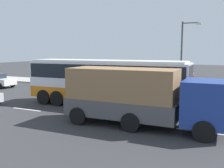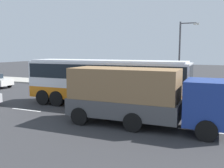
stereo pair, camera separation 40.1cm
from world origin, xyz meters
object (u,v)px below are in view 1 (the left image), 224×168
pedestrian_at_crossing (91,76)px  pedestrian_near_curb (193,80)px  cargo_truck (139,95)px  coach_bus (106,78)px  street_lamp (184,52)px

pedestrian_at_crossing → pedestrian_near_curb: bearing=-147.3°
cargo_truck → pedestrian_near_curb: cargo_truck is taller
coach_bus → pedestrian_at_crossing: coach_bus is taller
street_lamp → pedestrian_at_crossing: bearing=174.5°
coach_bus → street_lamp: street_lamp is taller
pedestrian_near_curb → street_lamp: street_lamp is taller
cargo_truck → pedestrian_at_crossing: cargo_truck is taller
pedestrian_at_crossing → street_lamp: bearing=-154.2°
coach_bus → street_lamp: 9.13m
cargo_truck → pedestrian_at_crossing: size_ratio=4.70×
pedestrian_near_curb → pedestrian_at_crossing: 11.11m
coach_bus → cargo_truck: 5.01m
pedestrian_near_curb → street_lamp: 3.10m
cargo_truck → coach_bus: bearing=135.9°
pedestrian_at_crossing → cargo_truck: bearing=160.2°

